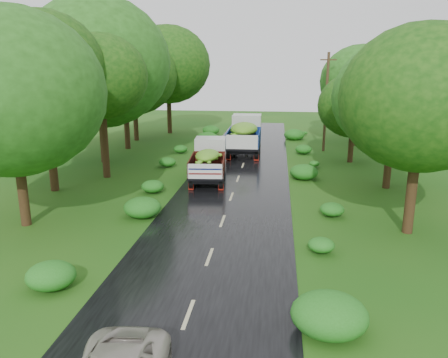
# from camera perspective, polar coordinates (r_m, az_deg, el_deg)

# --- Properties ---
(ground) EXTENTS (120.00, 120.00, 0.00)m
(ground) POSITION_cam_1_polar(r_m,az_deg,el_deg) (13.43, -4.67, -17.24)
(ground) COLOR #154D10
(ground) RESTS_ON ground
(road) EXTENTS (6.50, 80.00, 0.02)m
(road) POSITION_cam_1_polar(r_m,az_deg,el_deg) (17.80, -1.42, -8.81)
(road) COLOR black
(road) RESTS_ON ground
(road_lines) EXTENTS (0.12, 69.60, 0.00)m
(road_lines) POSITION_cam_1_polar(r_m,az_deg,el_deg) (18.71, -0.97, -7.57)
(road_lines) COLOR #BFB78C
(road_lines) RESTS_ON road
(truck_near) EXTENTS (2.54, 5.93, 2.43)m
(truck_near) POSITION_cam_1_polar(r_m,az_deg,el_deg) (27.74, -2.00, 2.68)
(truck_near) COLOR black
(truck_near) RESTS_ON ground
(truck_far) EXTENTS (2.60, 7.13, 2.98)m
(truck_far) POSITION_cam_1_polar(r_m,az_deg,el_deg) (36.39, 2.79, 6.02)
(truck_far) COLOR black
(truck_far) RESTS_ON ground
(utility_pole) EXTENTS (1.38, 0.60, 8.18)m
(utility_pole) POSITION_cam_1_polar(r_m,az_deg,el_deg) (37.94, 13.19, 9.84)
(utility_pole) COLOR #382616
(utility_pole) RESTS_ON ground
(trees_left) EXTENTS (6.46, 32.69, 9.38)m
(trees_left) POSITION_cam_1_polar(r_m,az_deg,el_deg) (34.93, -14.25, 13.53)
(trees_left) COLOR black
(trees_left) RESTS_ON ground
(trees_right) EXTENTS (5.16, 31.24, 7.47)m
(trees_right) POSITION_cam_1_polar(r_m,az_deg,el_deg) (32.71, 18.62, 10.91)
(trees_right) COLOR black
(trees_right) RESTS_ON ground
(shrubs) EXTENTS (11.90, 44.00, 0.70)m
(shrubs) POSITION_cam_1_polar(r_m,az_deg,el_deg) (26.15, 1.44, -0.35)
(shrubs) COLOR #216C19
(shrubs) RESTS_ON ground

